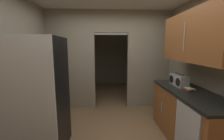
{
  "coord_description": "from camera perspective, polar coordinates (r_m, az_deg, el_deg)",
  "views": [
    {
      "loc": [
        -0.13,
        -2.29,
        1.65
      ],
      "look_at": [
        0.03,
        0.96,
        1.15
      ],
      "focal_mm": 23.63,
      "sensor_mm": 36.0,
      "label": 1
    }
  ],
  "objects": [
    {
      "name": "kitchen_partition",
      "position": [
        4.0,
        -1.14,
        4.9
      ],
      "size": [
        3.27,
        0.12,
        2.61
      ],
      "color": "gray",
      "rests_on": "ground"
    },
    {
      "name": "adjoining_room_shell",
      "position": [
        5.87,
        -1.57,
        5.4
      ],
      "size": [
        3.27,
        2.78,
        2.61
      ],
      "color": "gray",
      "rests_on": "ground"
    },
    {
      "name": "refrigerator",
      "position": [
        2.58,
        -27.54,
        -9.12
      ],
      "size": [
        0.86,
        0.79,
        1.81
      ],
      "color": "black",
      "rests_on": "ground"
    },
    {
      "name": "lower_cabinet_run",
      "position": [
        2.96,
        27.52,
        -15.9
      ],
      "size": [
        0.67,
        1.75,
        0.93
      ],
      "color": "brown",
      "rests_on": "ground"
    },
    {
      "name": "dishwasher",
      "position": [
        2.45,
        26.62,
        -22.04
      ],
      "size": [
        0.02,
        0.56,
        0.87
      ],
      "color": "#B7BABC",
      "rests_on": "ground"
    },
    {
      "name": "upper_cabinet_counterside",
      "position": [
        2.72,
        29.58,
        11.1
      ],
      "size": [
        0.36,
        1.58,
        0.79
      ],
      "color": "brown"
    },
    {
      "name": "boombox",
      "position": [
        3.07,
        24.44,
        -3.69
      ],
      "size": [
        0.18,
        0.43,
        0.24
      ],
      "color": "#B2B2B7",
      "rests_on": "lower_cabinet_run"
    },
    {
      "name": "book_stack",
      "position": [
        2.83,
        27.76,
        -6.61
      ],
      "size": [
        0.14,
        0.17,
        0.05
      ],
      "color": "red",
      "rests_on": "lower_cabinet_run"
    }
  ]
}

